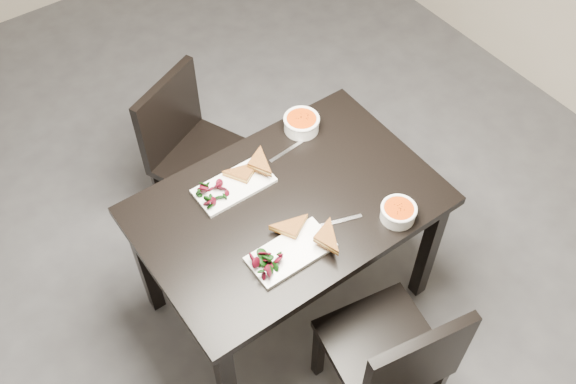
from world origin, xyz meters
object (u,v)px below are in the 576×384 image
at_px(soup_bowl_near, 398,212).
at_px(plate_near, 291,252).
at_px(chair_far, 192,147).
at_px(soup_bowl_far, 301,123).
at_px(table, 288,217).
at_px(plate_far, 234,186).
at_px(chair_near, 394,357).

bearing_deg(soup_bowl_near, plate_near, 166.31).
bearing_deg(soup_bowl_near, chair_far, 109.62).
xyz_separation_m(plate_near, soup_bowl_far, (0.42, 0.50, 0.03)).
height_order(table, chair_far, chair_far).
height_order(table, soup_bowl_far, soup_bowl_far).
distance_m(plate_near, soup_bowl_far, 0.66).
height_order(plate_far, soup_bowl_far, soup_bowl_far).
xyz_separation_m(chair_near, soup_bowl_far, (0.27, 0.97, 0.31)).
xyz_separation_m(table, chair_far, (-0.06, 0.72, -0.17)).
bearing_deg(soup_bowl_near, soup_bowl_far, 91.84).
bearing_deg(table, plate_near, -123.31).
relative_size(chair_near, plate_near, 2.60).
height_order(chair_near, plate_far, chair_near).
bearing_deg(table, plate_far, 124.07).
bearing_deg(plate_near, soup_bowl_near, -13.69).
relative_size(plate_near, plate_far, 1.01).
height_order(table, plate_near, plate_near).
distance_m(chair_far, plate_far, 0.60).
xyz_separation_m(table, plate_near, (-0.13, -0.20, 0.11)).
relative_size(chair_near, chair_far, 1.00).
distance_m(plate_far, soup_bowl_far, 0.43).
height_order(chair_near, soup_bowl_far, chair_near).
bearing_deg(plate_far, soup_bowl_near, -48.95).
relative_size(chair_far, plate_far, 2.63).
bearing_deg(plate_far, table, -55.93).
relative_size(table, plate_near, 3.67).
bearing_deg(table, chair_near, -88.79).
bearing_deg(plate_near, soup_bowl_far, 50.01).
bearing_deg(soup_bowl_far, chair_near, -105.72).
bearing_deg(soup_bowl_near, chair_near, -128.90).
distance_m(chair_near, plate_far, 0.92).
xyz_separation_m(table, soup_bowl_near, (0.31, -0.31, 0.14)).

